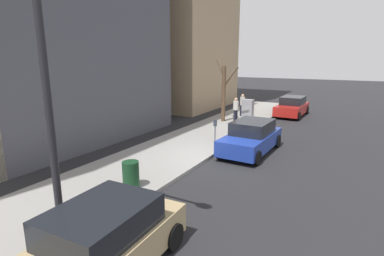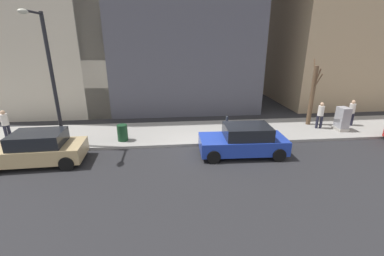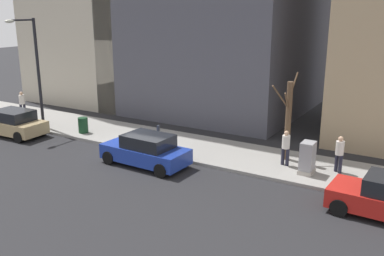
{
  "view_description": "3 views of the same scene",
  "coord_description": "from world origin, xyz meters",
  "px_view_note": "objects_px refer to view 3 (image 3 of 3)",
  "views": [
    {
      "loc": [
        -5.47,
        11.69,
        4.38
      ],
      "look_at": [
        0.1,
        1.67,
        1.73
      ],
      "focal_mm": 28.0,
      "sensor_mm": 36.0,
      "label": 1
    },
    {
      "loc": [
        -12.64,
        1.98,
        5.49
      ],
      "look_at": [
        0.43,
        0.67,
        0.91
      ],
      "focal_mm": 24.0,
      "sensor_mm": 36.0,
      "label": 2
    },
    {
      "loc": [
        -16.46,
        -13.4,
        7.17
      ],
      "look_at": [
        0.81,
        -3.02,
        1.53
      ],
      "focal_mm": 40.0,
      "sensor_mm": 36.0,
      "label": 3
    }
  ],
  "objects_px": {
    "parking_meter": "(158,135)",
    "pedestrian_near_meter": "(339,152)",
    "utility_box": "(307,158)",
    "parked_car_tan": "(12,123)",
    "bare_tree": "(288,119)",
    "parked_car_blue": "(146,150)",
    "pedestrian_midblock": "(286,146)",
    "trash_bin": "(83,125)",
    "streetlamp": "(34,64)",
    "pedestrian_far_corner": "(22,102)"
  },
  "relations": [
    {
      "from": "parking_meter",
      "to": "pedestrian_near_meter",
      "type": "distance_m",
      "value": 8.71
    },
    {
      "from": "utility_box",
      "to": "parked_car_tan",
      "type": "bearing_deg",
      "value": 98.73
    },
    {
      "from": "pedestrian_near_meter",
      "to": "utility_box",
      "type": "bearing_deg",
      "value": 69.75
    },
    {
      "from": "bare_tree",
      "to": "parked_car_blue",
      "type": "bearing_deg",
      "value": 124.65
    },
    {
      "from": "bare_tree",
      "to": "utility_box",
      "type": "bearing_deg",
      "value": -132.53
    },
    {
      "from": "utility_box",
      "to": "bare_tree",
      "type": "height_order",
      "value": "bare_tree"
    },
    {
      "from": "utility_box",
      "to": "parked_car_blue",
      "type": "bearing_deg",
      "value": 110.14
    },
    {
      "from": "parked_car_blue",
      "to": "pedestrian_midblock",
      "type": "bearing_deg",
      "value": -60.58
    },
    {
      "from": "pedestrian_midblock",
      "to": "parked_car_blue",
      "type": "bearing_deg",
      "value": -141.35
    },
    {
      "from": "trash_bin",
      "to": "pedestrian_near_meter",
      "type": "distance_m",
      "value": 14.32
    },
    {
      "from": "parking_meter",
      "to": "pedestrian_midblock",
      "type": "distance_m",
      "value": 6.36
    },
    {
      "from": "parked_car_blue",
      "to": "streetlamp",
      "type": "relative_size",
      "value": 0.65
    },
    {
      "from": "parked_car_tan",
      "to": "utility_box",
      "type": "relative_size",
      "value": 2.98
    },
    {
      "from": "streetlamp",
      "to": "parked_car_blue",
      "type": "bearing_deg",
      "value": -99.36
    },
    {
      "from": "pedestrian_midblock",
      "to": "trash_bin",
      "type": "bearing_deg",
      "value": -164.75
    },
    {
      "from": "parked_car_blue",
      "to": "bare_tree",
      "type": "relative_size",
      "value": 1.02
    },
    {
      "from": "parked_car_tan",
      "to": "pedestrian_midblock",
      "type": "bearing_deg",
      "value": -81.01
    },
    {
      "from": "streetlamp",
      "to": "pedestrian_midblock",
      "type": "relative_size",
      "value": 3.92
    },
    {
      "from": "pedestrian_near_meter",
      "to": "pedestrian_far_corner",
      "type": "distance_m",
      "value": 20.7
    },
    {
      "from": "parked_car_blue",
      "to": "bare_tree",
      "type": "height_order",
      "value": "bare_tree"
    },
    {
      "from": "parked_car_tan",
      "to": "pedestrian_near_meter",
      "type": "relative_size",
      "value": 2.57
    },
    {
      "from": "bare_tree",
      "to": "pedestrian_midblock",
      "type": "xyz_separation_m",
      "value": [
        -0.81,
        -0.24,
        -1.06
      ]
    },
    {
      "from": "streetlamp",
      "to": "pedestrian_near_meter",
      "type": "distance_m",
      "value": 17.62
    },
    {
      "from": "parking_meter",
      "to": "bare_tree",
      "type": "distance_m",
      "value": 6.46
    },
    {
      "from": "pedestrian_near_meter",
      "to": "pedestrian_midblock",
      "type": "distance_m",
      "value": 2.35
    },
    {
      "from": "parked_car_blue",
      "to": "trash_bin",
      "type": "height_order",
      "value": "parked_car_blue"
    },
    {
      "from": "pedestrian_midblock",
      "to": "pedestrian_near_meter",
      "type": "bearing_deg",
      "value": 19.75
    },
    {
      "from": "parked_car_blue",
      "to": "parking_meter",
      "type": "xyz_separation_m",
      "value": [
        1.68,
        0.47,
        0.24
      ]
    },
    {
      "from": "utility_box",
      "to": "pedestrian_far_corner",
      "type": "relative_size",
      "value": 0.86
    },
    {
      "from": "parked_car_blue",
      "to": "streetlamp",
      "type": "bearing_deg",
      "value": 82.49
    },
    {
      "from": "parked_car_tan",
      "to": "pedestrian_midblock",
      "type": "distance_m",
      "value": 15.74
    },
    {
      "from": "trash_bin",
      "to": "bare_tree",
      "type": "bearing_deg",
      "value": -81.84
    },
    {
      "from": "parked_car_tan",
      "to": "bare_tree",
      "type": "relative_size",
      "value": 1.02
    },
    {
      "from": "bare_tree",
      "to": "pedestrian_near_meter",
      "type": "height_order",
      "value": "bare_tree"
    },
    {
      "from": "pedestrian_midblock",
      "to": "pedestrian_far_corner",
      "type": "xyz_separation_m",
      "value": [
        -0.0,
        18.37,
        0.0
      ]
    },
    {
      "from": "utility_box",
      "to": "trash_bin",
      "type": "xyz_separation_m",
      "value": [
        -0.4,
        13.1,
        -0.25
      ]
    },
    {
      "from": "parked_car_blue",
      "to": "parking_meter",
      "type": "height_order",
      "value": "parked_car_blue"
    },
    {
      "from": "pedestrian_near_meter",
      "to": "pedestrian_far_corner",
      "type": "height_order",
      "value": "same"
    },
    {
      "from": "parked_car_tan",
      "to": "trash_bin",
      "type": "xyz_separation_m",
      "value": [
        2.15,
        -3.51,
        -0.14
      ]
    },
    {
      "from": "parking_meter",
      "to": "pedestrian_near_meter",
      "type": "bearing_deg",
      "value": -78.93
    },
    {
      "from": "parked_car_tan",
      "to": "pedestrian_far_corner",
      "type": "xyz_separation_m",
      "value": [
        3.01,
        2.93,
        0.35
      ]
    },
    {
      "from": "pedestrian_far_corner",
      "to": "streetlamp",
      "type": "bearing_deg",
      "value": -100.8
    },
    {
      "from": "parked_car_blue",
      "to": "streetlamp",
      "type": "height_order",
      "value": "streetlamp"
    },
    {
      "from": "parked_car_blue",
      "to": "parking_meter",
      "type": "distance_m",
      "value": 1.77
    },
    {
      "from": "parked_car_blue",
      "to": "parked_car_tan",
      "type": "bearing_deg",
      "value": 91.94
    },
    {
      "from": "pedestrian_far_corner",
      "to": "utility_box",
      "type": "bearing_deg",
      "value": -78.73
    },
    {
      "from": "parked_car_blue",
      "to": "bare_tree",
      "type": "distance_m",
      "value": 6.85
    },
    {
      "from": "trash_bin",
      "to": "pedestrian_near_meter",
      "type": "xyz_separation_m",
      "value": [
        1.22,
        -14.26,
        0.49
      ]
    },
    {
      "from": "parking_meter",
      "to": "streetlamp",
      "type": "distance_m",
      "value": 9.24
    },
    {
      "from": "parked_car_blue",
      "to": "utility_box",
      "type": "distance_m",
      "value": 7.36
    }
  ]
}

